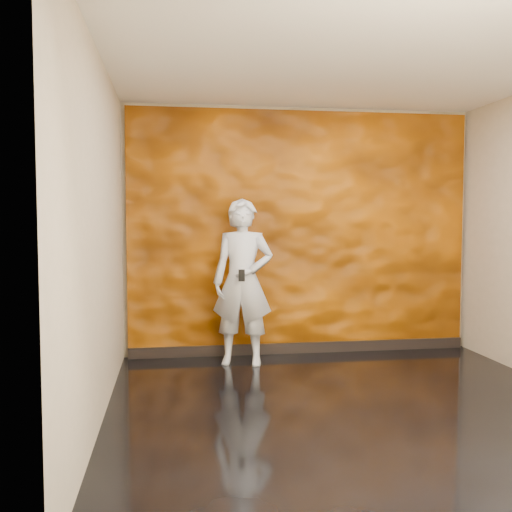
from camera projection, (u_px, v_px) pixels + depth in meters
name	position (u px, v px, depth m)	size (l,w,h in m)	color
room	(356.00, 236.00, 4.56)	(4.02, 4.02, 2.81)	black
feature_wall	(301.00, 233.00, 6.50)	(3.90, 0.06, 2.75)	#C35E02
baseboard	(301.00, 348.00, 6.54)	(3.90, 0.04, 0.12)	black
man	(243.00, 282.00, 6.01)	(0.64, 0.42, 1.75)	#ACB0BC
phone	(242.00, 275.00, 5.72)	(0.06, 0.01, 0.12)	black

